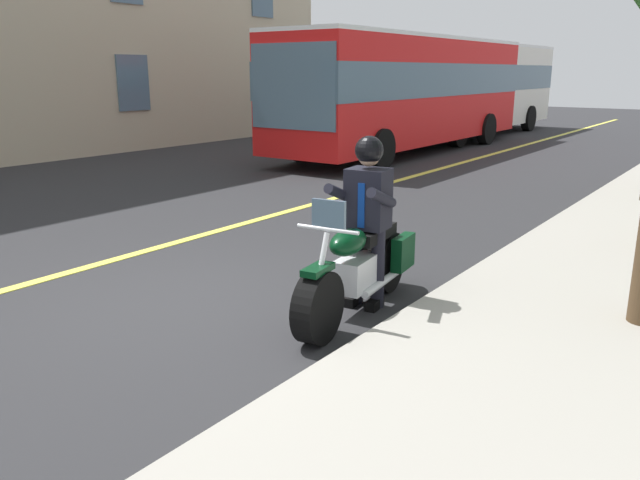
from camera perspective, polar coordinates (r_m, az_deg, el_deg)
name	(u,v)px	position (r m, az deg, el deg)	size (l,w,h in m)	color
ground_plane	(193,305)	(6.65, -11.47, -5.80)	(80.00, 80.00, 0.00)	#28282B
lane_center_stripe	(80,270)	(8.17, -21.05, -2.52)	(60.00, 0.16, 0.01)	#E5DB4C
motorcycle_main	(359,268)	(6.22, 3.55, -2.59)	(2.22, 0.78, 1.26)	black
rider_main	(367,207)	(6.24, 4.34, 3.00)	(0.67, 0.61, 1.74)	black
bus_near	(409,87)	(19.07, 8.09, 13.60)	(11.05, 2.70, 3.30)	red
bus_far	(470,84)	(24.22, 13.53, 13.64)	(11.05, 2.70, 3.30)	white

